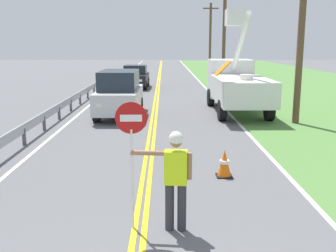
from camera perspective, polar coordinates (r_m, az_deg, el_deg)
name	(u,v)px	position (r m, az deg, el deg)	size (l,w,h in m)	color
centerline_yellow_left	(155,101)	(23.60, -1.91, 3.57)	(0.11, 110.00, 0.01)	yellow
centerline_yellow_right	(158,101)	(23.59, -1.47, 3.58)	(0.11, 110.00, 0.01)	yellow
edge_line_right	(218,101)	(23.80, 7.03, 3.56)	(0.12, 110.00, 0.01)	silver
edge_line_left	(95,101)	(23.93, -10.35, 3.51)	(0.12, 110.00, 0.01)	silver
flagger_worker	(175,175)	(7.14, 1.03, -6.90)	(1.08, 0.28, 1.83)	#2D2D33
stop_sign_paddle	(131,137)	(7.05, -5.20, -1.58)	(0.56, 0.04, 2.33)	silver
utility_bucket_truck	(236,83)	(20.20, 9.60, 6.04)	(2.67, 6.81, 4.97)	white
oncoming_suv_nearest	(119,93)	(18.62, -6.89, 4.60)	(1.97, 4.63, 2.10)	silver
oncoming_sedan_second	(135,77)	(30.56, -4.64, 6.95)	(2.00, 4.15, 1.70)	black
utility_pole_near	(302,26)	(17.58, 18.39, 13.23)	(1.80, 0.28, 7.60)	brown
utility_pole_mid	(224,28)	(34.22, 7.97, 13.52)	(1.80, 0.28, 8.63)	brown
utility_pole_far	(210,36)	(48.63, 6.00, 12.53)	(1.80, 0.28, 7.87)	brown
traffic_cone_lead	(224,164)	(10.29, 7.99, -5.31)	(0.40, 0.40, 0.70)	orange
guardrail_left_shoulder	(65,104)	(19.54, -14.38, 3.05)	(0.10, 32.00, 0.71)	#9EA0A3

